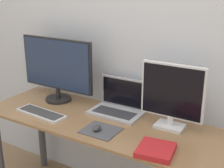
{
  "coord_description": "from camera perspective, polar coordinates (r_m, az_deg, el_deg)",
  "views": [
    {
      "loc": [
        0.96,
        -1.25,
        1.59
      ],
      "look_at": [
        -0.0,
        0.35,
        0.96
      ],
      "focal_mm": 50.0,
      "sensor_mm": 36.0,
      "label": 1
    }
  ],
  "objects": [
    {
      "name": "laptop",
      "position": [
        2.13,
        1.25,
        -3.73
      ],
      "size": [
        0.35,
        0.22,
        0.23
      ],
      "color": "#ADADB2",
      "rests_on": "desk"
    },
    {
      "name": "book",
      "position": [
        1.69,
        8.02,
        -11.85
      ],
      "size": [
        0.21,
        0.22,
        0.03
      ],
      "color": "red",
      "rests_on": "desk"
    },
    {
      "name": "mouse",
      "position": [
        1.88,
        -2.75,
        -8.09
      ],
      "size": [
        0.04,
        0.06,
        0.03
      ],
      "color": "#333333",
      "rests_on": "mousepad"
    },
    {
      "name": "keyboard",
      "position": [
        2.16,
        -12.85,
        -5.23
      ],
      "size": [
        0.38,
        0.15,
        0.02
      ],
      "color": "silver",
      "rests_on": "desk"
    },
    {
      "name": "wall_back",
      "position": [
        2.14,
        4.05,
        9.5
      ],
      "size": [
        7.0,
        0.05,
        2.5
      ],
      "color": "silver",
      "rests_on": "ground_plane"
    },
    {
      "name": "mousepad",
      "position": [
        1.9,
        -2.05,
        -8.49
      ],
      "size": [
        0.21,
        0.19,
        0.0
      ],
      "color": "#47474C",
      "rests_on": "desk"
    },
    {
      "name": "desk",
      "position": [
        2.07,
        -0.88,
        -10.27
      ],
      "size": [
        1.74,
        0.57,
        0.72
      ],
      "color": "olive",
      "rests_on": "ground_plane"
    },
    {
      "name": "monitor_left",
      "position": [
        2.31,
        -10.06,
        2.93
      ],
      "size": [
        0.61,
        0.19,
        0.47
      ],
      "color": "black",
      "rests_on": "desk"
    },
    {
      "name": "monitor_right",
      "position": [
        1.89,
        10.91,
        -2.06
      ],
      "size": [
        0.39,
        0.12,
        0.4
      ],
      "color": "silver",
      "rests_on": "desk"
    }
  ]
}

